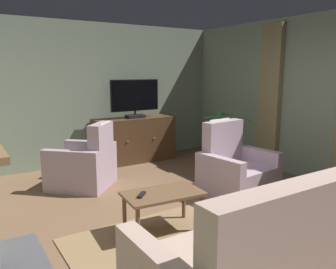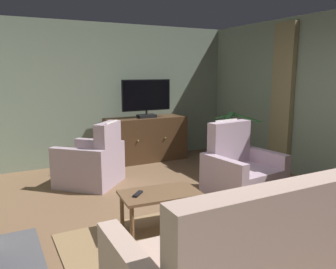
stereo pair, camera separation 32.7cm
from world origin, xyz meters
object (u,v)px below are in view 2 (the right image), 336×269
tv_remote (138,194)px  potted_plant_on_hearth_side (231,154)px  sofa_floral (255,264)px  armchair_angled_to_table (241,173)px  coffee_table (160,198)px  tv_cabinet (146,140)px  television (146,98)px  armchair_in_far_corner (92,164)px

tv_remote → potted_plant_on_hearth_side: potted_plant_on_hearth_side is taller
sofa_floral → armchair_angled_to_table: bearing=53.0°
tv_remote → sofa_floral: 1.50m
coffee_table → armchair_angled_to_table: 1.58m
tv_cabinet → armchair_angled_to_table: size_ratio=1.50×
tv_cabinet → potted_plant_on_hearth_side: (1.15, -1.24, -0.14)m
television → armchair_in_far_corner: (-1.34, -0.90, -0.93)m
armchair_in_far_corner → potted_plant_on_hearth_side: bearing=-6.6°
armchair_angled_to_table → armchair_in_far_corner: bearing=139.7°
tv_remote → armchair_angled_to_table: (1.76, 0.43, -0.13)m
tv_cabinet → tv_remote: (-1.36, -2.85, 0.06)m
armchair_in_far_corner → armchair_angled_to_table: bearing=-40.3°
sofa_floral → potted_plant_on_hearth_side: bearing=54.6°
sofa_floral → potted_plant_on_hearth_side: size_ratio=1.97×
tv_cabinet → potted_plant_on_hearth_side: size_ratio=1.52×
tv_cabinet → sofa_floral: size_ratio=0.77×
television → tv_remote: (-1.36, -2.80, -0.78)m
television → potted_plant_on_hearth_side: bearing=-45.8°
television → armchair_in_far_corner: size_ratio=0.83×
tv_cabinet → armchair_angled_to_table: (0.40, -2.42, -0.08)m
tv_remote → armchair_in_far_corner: bearing=45.1°
coffee_table → armchair_in_far_corner: armchair_in_far_corner is taller
tv_remote → armchair_angled_to_table: 1.81m
tv_cabinet → tv_remote: 3.16m
sofa_floral → television: bearing=76.5°
coffee_table → sofa_floral: size_ratio=0.43×
armchair_in_far_corner → armchair_angled_to_table: (1.74, -1.47, 0.01)m
tv_cabinet → television: (0.00, -0.05, 0.84)m
sofa_floral → armchair_angled_to_table: sofa_floral is taller
coffee_table → armchair_in_far_corner: (-0.23, 1.94, -0.07)m
coffee_table → tv_remote: tv_remote is taller
tv_cabinet → tv_remote: tv_cabinet is taller
sofa_floral → potted_plant_on_hearth_side: (2.18, 3.07, -0.08)m
armchair_in_far_corner → armchair_angled_to_table: 2.28m
armchair_angled_to_table → coffee_table: bearing=-163.0°
coffee_table → sofa_floral: 1.43m
tv_remote → potted_plant_on_hearth_side: size_ratio=0.16×
potted_plant_on_hearth_side → tv_cabinet: bearing=133.0°
sofa_floral → tv_remote: bearing=102.8°
television → coffee_table: size_ratio=1.11×
tv_cabinet → armchair_in_far_corner: size_ratio=1.33×
television → sofa_floral: size_ratio=0.48×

